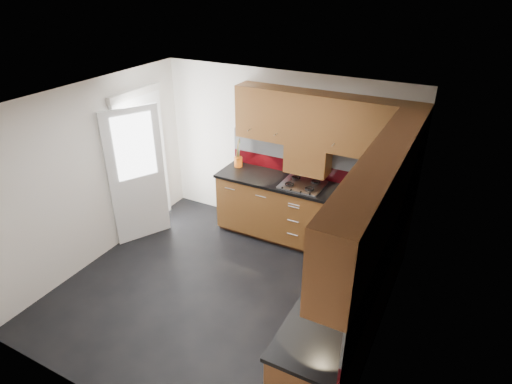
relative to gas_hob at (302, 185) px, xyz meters
The scene contains 14 objects.
room 1.63m from the gas_hob, 107.03° to the right, with size 4.00×3.80×2.64m.
base_cabinets 1.10m from the gas_hob, 50.67° to the right, with size 2.70×3.20×0.95m.
countertop 0.98m from the gas_hob, 51.77° to the right, with size 2.72×3.22×0.04m.
backsplash 1.02m from the gas_hob, 33.28° to the right, with size 2.70×3.20×0.54m.
upper_cabinets 1.36m from the gas_hob, 41.51° to the right, with size 2.50×3.20×0.72m.
extractor_hood 0.37m from the gas_hob, 90.00° to the left, with size 0.60×0.33×0.40m, color #612F15.
glass_cabinet 1.61m from the gas_hob, 17.76° to the right, with size 0.32×0.80×0.66m.
back_door 2.35m from the gas_hob, 162.10° to the right, with size 0.42×1.19×2.04m.
gas_hob is the anchor object (origin of this frame).
utensil_pot 1.11m from the gas_hob, behind, with size 0.12×0.12×0.44m.
toaster 1.00m from the gas_hob, ahead, with size 0.27×0.21×0.18m.
food_processor 1.23m from the gas_hob, 18.57° to the right, with size 0.19×0.19×0.32m.
paper_towel 1.64m from the gas_hob, 42.67° to the right, with size 0.13×0.13×0.27m, color white.
orange_cloth 1.19m from the gas_hob, 21.22° to the right, with size 0.14×0.12×0.02m, color #DC4A18.
Camera 1 is at (2.32, -3.48, 3.59)m, focal length 30.00 mm.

